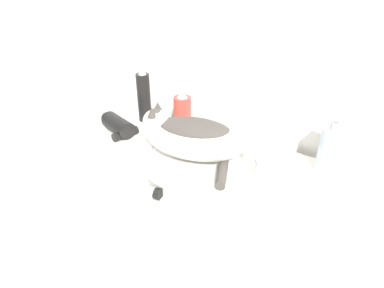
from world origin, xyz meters
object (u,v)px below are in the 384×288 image
at_px(hair_dryer, 118,126).
at_px(faucet, 259,158).
at_px(cat, 191,136).
at_px(spray_bottle_trigger, 182,113).
at_px(cream_tube, 136,187).
at_px(hairspray_can_black, 144,97).
at_px(soap_pump_bottle, 329,150).
at_px(soap_bar, 260,202).

bearing_deg(hair_dryer, faucet, -161.91).
distance_m(cat, faucet, 0.22).
height_order(spray_bottle_trigger, cream_tube, spray_bottle_trigger).
distance_m(cat, spray_bottle_trigger, 0.28).
relative_size(cat, hairspray_can_black, 1.56).
bearing_deg(hairspray_can_black, soap_pump_bottle, 0.00).
bearing_deg(hair_dryer, soap_pump_bottle, -151.13).
distance_m(hairspray_can_black, cream_tube, 0.49).
bearing_deg(faucet, cream_tube, 21.48).
bearing_deg(spray_bottle_trigger, cat, -51.97).
relative_size(cat, soap_pump_bottle, 1.83).
distance_m(cat, hairspray_can_black, 0.41).
distance_m(faucet, cream_tube, 0.38).
distance_m(spray_bottle_trigger, cream_tube, 0.41).
height_order(spray_bottle_trigger, hair_dryer, spray_bottle_trigger).
bearing_deg(spray_bottle_trigger, hair_dryer, -143.82).
bearing_deg(soap_pump_bottle, hairspray_can_black, 180.00).
relative_size(faucet, spray_bottle_trigger, 0.90).
height_order(soap_pump_bottle, hairspray_can_black, hairspray_can_black).
relative_size(cat, soap_bar, 4.61).
bearing_deg(cat, hair_dryer, -23.34).
bearing_deg(cream_tube, soap_bar, 21.22).
distance_m(cream_tube, hair_dryer, 0.38).
bearing_deg(soap_bar, hair_dryer, 169.08).
height_order(cream_tube, hair_dryer, hair_dryer).
distance_m(soap_pump_bottle, hair_dryer, 0.75).
bearing_deg(cream_tube, cat, 65.40).
bearing_deg(faucet, soap_bar, 94.11).
height_order(hair_dryer, soap_bar, hair_dryer).
bearing_deg(hair_dryer, hairspray_can_black, -78.48).
relative_size(soap_pump_bottle, cream_tube, 1.07).
distance_m(cat, soap_pump_bottle, 0.43).
distance_m(cream_tube, soap_bar, 0.36).
relative_size(soap_pump_bottle, soap_bar, 2.53).
xyz_separation_m(cat, soap_bar, (0.25, -0.05, -0.11)).
bearing_deg(cat, faucet, -171.65).
relative_size(faucet, soap_pump_bottle, 0.77).
distance_m(faucet, spray_bottle_trigger, 0.39).
bearing_deg(spray_bottle_trigger, soap_pump_bottle, 0.00).
height_order(cat, soap_pump_bottle, cat).
xyz_separation_m(cream_tube, hair_dryer, (-0.28, 0.25, 0.02)).
bearing_deg(spray_bottle_trigger, soap_bar, -32.02).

